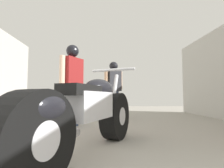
% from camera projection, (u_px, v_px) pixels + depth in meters
% --- Properties ---
extents(ground_plane, '(17.13, 17.13, 0.00)m').
position_uv_depth(ground_plane, '(111.00, 132.00, 3.17)').
color(ground_plane, '#9E998E').
extents(motorcycle_maroon_cruiser, '(1.18, 2.15, 1.06)m').
position_uv_depth(motorcycle_maroon_cruiser, '(88.00, 115.00, 1.90)').
color(motorcycle_maroon_cruiser, black).
rests_on(motorcycle_maroon_cruiser, ground_plane).
extents(mechanic_in_blue, '(0.61, 0.47, 1.71)m').
position_uv_depth(mechanic_in_blue, '(114.00, 84.00, 5.39)').
color(mechanic_in_blue, '#2D3851').
rests_on(mechanic_in_blue, ground_plane).
extents(mechanic_with_helmet, '(0.48, 0.64, 1.78)m').
position_uv_depth(mechanic_with_helmet, '(72.00, 77.00, 3.84)').
color(mechanic_with_helmet, '#384766').
rests_on(mechanic_with_helmet, ground_plane).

